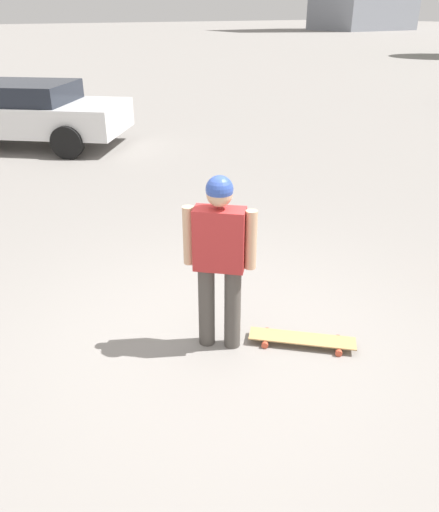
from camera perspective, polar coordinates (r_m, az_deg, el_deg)
ground_plane at (r=4.60m, az=-0.00°, el=-9.93°), size 220.00×220.00×0.00m
person at (r=4.12m, az=-0.00°, el=0.42°), size 0.48×0.44×1.57m
skateboard at (r=4.61m, az=9.41°, el=-9.33°), size 0.83×0.78×0.07m
car_parked_near at (r=12.01m, az=-21.49°, el=15.05°), size 4.57×4.26×1.33m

